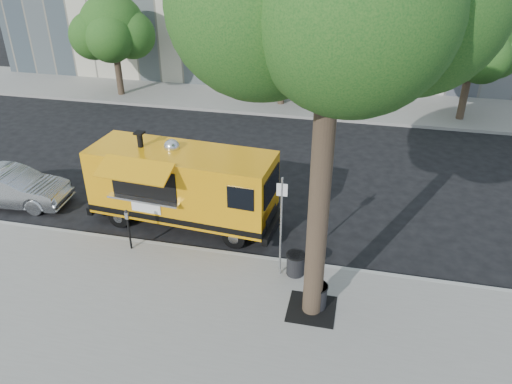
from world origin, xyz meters
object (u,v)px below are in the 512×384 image
at_px(food_truck, 181,185).
at_px(trash_bin_left, 296,263).
at_px(far_tree_b, 282,32).
at_px(sedan, 11,187).
at_px(far_tree_c, 475,45).
at_px(parking_meter, 128,225).
at_px(sign_post, 281,222).
at_px(far_tree_a, 113,27).
at_px(trash_bin_right, 316,295).

xyz_separation_m(food_truck, trash_bin_left, (4.00, -2.03, -0.92)).
xyz_separation_m(far_tree_b, sedan, (-7.28, -12.26, -3.18)).
distance_m(far_tree_c, parking_meter, 17.82).
xyz_separation_m(far_tree_c, trash_bin_left, (-6.03, -13.86, -3.22)).
height_order(sign_post, trash_bin_left, sign_post).
bearing_deg(far_tree_a, far_tree_b, 2.54).
bearing_deg(trash_bin_left, sign_post, -167.48).
distance_m(sedan, trash_bin_left, 10.42).
height_order(sign_post, sedan, sign_post).
relative_size(far_tree_c, sedan, 1.31).
relative_size(far_tree_b, sedan, 1.39).
relative_size(far_tree_b, trash_bin_left, 8.46).
relative_size(far_tree_a, sign_post, 1.79).
bearing_deg(trash_bin_left, trash_bin_right, -59.39).
relative_size(far_tree_c, food_truck, 0.83).
bearing_deg(far_tree_b, sign_post, -79.85).
distance_m(food_truck, trash_bin_left, 4.58).
relative_size(far_tree_a, trash_bin_left, 8.23).
distance_m(sign_post, trash_bin_right, 2.09).
height_order(far_tree_b, parking_meter, far_tree_b).
bearing_deg(far_tree_b, trash_bin_right, -76.50).
relative_size(far_tree_b, far_tree_c, 1.06).
bearing_deg(sedan, trash_bin_left, -104.33).
bearing_deg(far_tree_a, parking_meter, -62.85).
bearing_deg(parking_meter, far_tree_a, 117.15).
bearing_deg(parking_meter, trash_bin_left, -1.23).
bearing_deg(parking_meter, sign_post, -2.52).
distance_m(far_tree_c, sign_post, 15.48).
bearing_deg(sign_post, far_tree_b, 100.15).
xyz_separation_m(sign_post, food_truck, (-3.58, 2.12, -0.43)).
bearing_deg(far_tree_a, sedan, -81.73).
height_order(far_tree_a, sedan, far_tree_a).
distance_m(sedan, trash_bin_right, 11.40).
bearing_deg(food_truck, sedan, -174.35).
distance_m(parking_meter, trash_bin_right, 5.86).
bearing_deg(sedan, food_truck, -92.63).
xyz_separation_m(far_tree_b, parking_meter, (-2.00, -14.05, -2.85)).
height_order(far_tree_a, food_truck, far_tree_a).
height_order(far_tree_c, food_truck, far_tree_c).
relative_size(far_tree_b, food_truck, 0.88).
xyz_separation_m(sedan, trash_bin_right, (10.97, -3.11, -0.15)).
relative_size(parking_meter, sedan, 0.34).
distance_m(far_tree_b, food_truck, 12.41).
bearing_deg(far_tree_c, trash_bin_right, -109.41).
distance_m(sign_post, trash_bin_left, 1.42).
distance_m(sign_post, parking_meter, 4.64).
bearing_deg(trash_bin_right, parking_meter, 166.93).
relative_size(far_tree_a, sedan, 1.35).
relative_size(far_tree_a, far_tree_b, 0.97).
bearing_deg(trash_bin_left, far_tree_c, 66.49).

